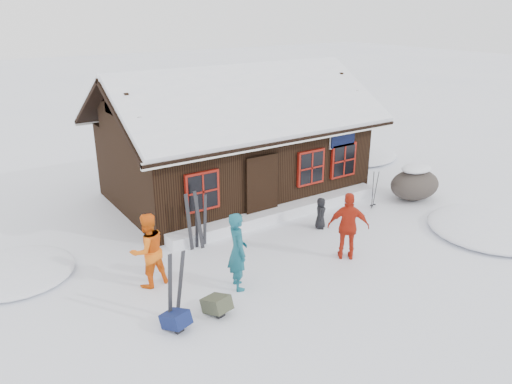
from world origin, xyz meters
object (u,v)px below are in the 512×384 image
skier_orange_left (148,250)px  skier_orange_right (348,226)px  ski_poles (374,190)px  skier_crouched (321,213)px  boulder (415,184)px  backpack_blue (176,322)px  ski_pair_left (175,289)px  skier_teal (238,251)px  backpack_olive (217,307)px

skier_orange_left → skier_orange_right: skier_orange_left is taller
skier_orange_left → skier_orange_right: bearing=154.3°
ski_poles → skier_orange_right: bearing=-146.5°
skier_crouched → skier_orange_left: bearing=142.5°
skier_orange_right → boulder: skier_orange_right is taller
backpack_blue → boulder: bearing=-4.4°
boulder → ski_pair_left: 9.95m
skier_crouched → ski_pair_left: ski_pair_left is taller
skier_teal → skier_orange_right: (3.11, -0.35, -0.04)m
boulder → ski_poles: size_ratio=1.45×
skier_orange_right → skier_crouched: bearing=-70.3°
skier_teal → backpack_olive: skier_teal is taller
boulder → skier_teal: bearing=-169.2°
backpack_olive → ski_pair_left: bearing=151.3°
skier_crouched → ski_pair_left: size_ratio=0.59×
skier_orange_left → skier_crouched: size_ratio=1.91×
skier_crouched → backpack_olive: (-4.72, -2.13, -0.32)m
skier_orange_right → boulder: bearing=-119.3°
skier_crouched → ski_pair_left: (-5.54, -1.88, 0.28)m
backpack_olive → backpack_blue: bearing=168.5°
skier_orange_left → skier_orange_right: (4.78, -1.59, -0.00)m
ski_poles → backpack_blue: ski_poles is taller
skier_orange_right → ski_pair_left: (-4.88, -0.06, -0.15)m
ski_poles → backpack_blue: bearing=-163.6°
skier_orange_left → backpack_blue: (-0.24, -1.91, -0.75)m
skier_orange_left → boulder: skier_orange_left is taller
ski_pair_left → backpack_blue: bearing=-134.2°
ski_poles → backpack_blue: 8.52m
backpack_blue → backpack_olive: 0.96m
skier_orange_left → backpack_olive: 2.17m
skier_orange_left → backpack_blue: bearing=75.6°
skier_teal → skier_orange_left: (-1.66, 1.24, -0.03)m
skier_orange_right → skier_crouched: skier_orange_right is taller
skier_orange_right → backpack_blue: 5.08m
skier_orange_left → ski_poles: 7.95m
skier_crouched → backpack_blue: (-5.67, -2.14, -0.33)m
skier_orange_left → boulder: size_ratio=0.99×
skier_orange_left → ski_pair_left: (-0.10, -1.66, -0.15)m
ski_pair_left → backpack_blue: size_ratio=2.94×
backpack_olive → skier_teal: bearing=23.2°
skier_teal → backpack_blue: (-1.90, -0.67, -0.79)m
backpack_olive → skier_orange_right: bearing=-7.5°
skier_teal → ski_pair_left: (-1.76, -0.42, -0.18)m
boulder → backpack_olive: boulder is taller
skier_orange_right → ski_pair_left: size_ratio=1.12×
ski_poles → boulder: bearing=-6.8°
boulder → skier_orange_right: bearing=-158.9°
skier_crouched → boulder: bearing=-39.1°
ski_pair_left → skier_orange_left: bearing=70.8°
ski_pair_left → backpack_blue: ski_pair_left is taller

